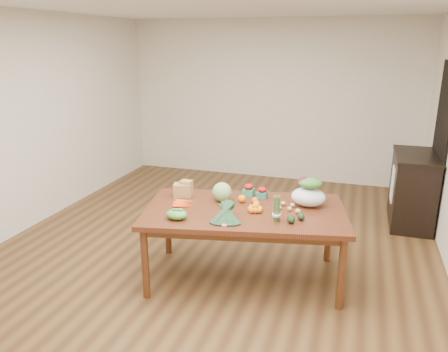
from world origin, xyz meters
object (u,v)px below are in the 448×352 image
(mandarin_cluster, at_px, (255,208))
(asparagus_bundle, at_px, (277,208))
(salad_bag, at_px, (308,193))
(cabinet, at_px, (412,189))
(paper_bag, at_px, (182,189))
(cabbage, at_px, (222,192))
(dining_table, at_px, (244,244))
(kale_bunch, at_px, (225,214))

(mandarin_cluster, relative_size, asparagus_bundle, 0.72)
(salad_bag, bearing_deg, cabinet, 56.93)
(mandarin_cluster, bearing_deg, salad_bag, 34.73)
(paper_bag, distance_m, asparagus_bundle, 1.14)
(cabbage, height_order, mandarin_cluster, cabbage)
(mandarin_cluster, bearing_deg, paper_bag, 166.40)
(dining_table, bearing_deg, cabbage, 141.25)
(dining_table, height_order, kale_bunch, kale_bunch)
(asparagus_bundle, bearing_deg, dining_table, 137.86)
(cabinet, height_order, cabbage, cabbage)
(cabinet, xyz_separation_m, kale_bunch, (-1.81, -2.41, 0.36))
(cabinet, height_order, paper_bag, cabinet)
(dining_table, height_order, asparagus_bundle, asparagus_bundle)
(cabbage, relative_size, mandarin_cluster, 1.10)
(cabinet, xyz_separation_m, cabbage, (-2.01, -1.90, 0.38))
(dining_table, relative_size, mandarin_cluster, 10.80)
(kale_bunch, bearing_deg, salad_bag, 32.65)
(dining_table, distance_m, cabbage, 0.57)
(cabinet, height_order, kale_bunch, cabinet)
(kale_bunch, distance_m, asparagus_bundle, 0.47)
(cabinet, distance_m, kale_bunch, 3.04)
(paper_bag, height_order, cabbage, cabbage)
(cabbage, relative_size, salad_bag, 0.58)
(cabbage, xyz_separation_m, salad_bag, (0.86, 0.13, 0.03))
(mandarin_cluster, bearing_deg, cabbage, 154.20)
(dining_table, relative_size, salad_bag, 5.72)
(cabinet, relative_size, mandarin_cluster, 5.67)
(kale_bunch, height_order, salad_bag, salad_bag)
(cabbage, bearing_deg, salad_bag, 8.52)
(cabbage, bearing_deg, paper_bag, 178.49)
(paper_bag, xyz_separation_m, cabbage, (0.44, -0.01, 0.01))
(cabbage, bearing_deg, kale_bunch, -68.83)
(cabbage, xyz_separation_m, asparagus_bundle, (0.64, -0.35, 0.03))
(paper_bag, bearing_deg, mandarin_cluster, -13.60)
(asparagus_bundle, bearing_deg, mandarin_cluster, 134.35)
(cabbage, xyz_separation_m, mandarin_cluster, (0.40, -0.19, -0.05))
(asparagus_bundle, bearing_deg, kale_bunch, -171.24)
(dining_table, relative_size, cabinet, 1.91)
(cabinet, distance_m, salad_bag, 2.15)
(dining_table, distance_m, asparagus_bundle, 0.65)
(asparagus_bundle, bearing_deg, salad_bag, 53.41)
(cabinet, bearing_deg, asparagus_bundle, -121.44)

